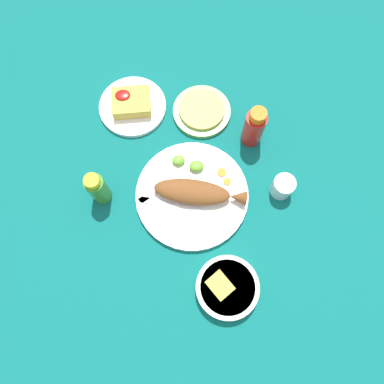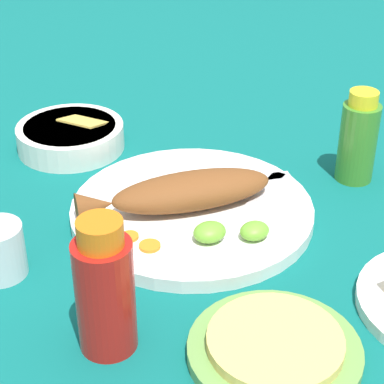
{
  "view_description": "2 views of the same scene",
  "coord_description": "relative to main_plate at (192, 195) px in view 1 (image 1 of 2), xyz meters",
  "views": [
    {
      "loc": [
        0.03,
        0.31,
        1.02
      ],
      "look_at": [
        0.0,
        0.0,
        0.04
      ],
      "focal_mm": 35.0,
      "sensor_mm": 36.0,
      "label": 1
    },
    {
      "loc": [
        -0.38,
        -0.66,
        0.5
      ],
      "look_at": [
        0.0,
        0.0,
        0.04
      ],
      "focal_mm": 65.0,
      "sensor_mm": 36.0,
      "label": 2
    }
  ],
  "objects": [
    {
      "name": "hot_sauce_bottle_green",
      "position": [
        0.25,
        -0.03,
        0.05
      ],
      "size": [
        0.05,
        0.05,
        0.13
      ],
      "color": "#3D8428",
      "rests_on": "ground_plane"
    },
    {
      "name": "ground_plane",
      "position": [
        0.0,
        0.0,
        -0.01
      ],
      "size": [
        4.0,
        4.0,
        0.0
      ],
      "primitive_type": "plane",
      "color": "#0C605B"
    },
    {
      "name": "side_plate_fries",
      "position": [
        0.15,
        -0.3,
        -0.0
      ],
      "size": [
        0.2,
        0.2,
        0.01
      ],
      "primitive_type": "cylinder",
      "color": "white",
      "rests_on": "ground_plane"
    },
    {
      "name": "hot_sauce_bottle_red",
      "position": [
        -0.19,
        -0.16,
        0.06
      ],
      "size": [
        0.06,
        0.06,
        0.15
      ],
      "color": "#B21914",
      "rests_on": "ground_plane"
    },
    {
      "name": "guacamole_bowl",
      "position": [
        -0.07,
        0.26,
        0.01
      ],
      "size": [
        0.16,
        0.16,
        0.05
      ],
      "color": "white",
      "rests_on": "ground_plane"
    },
    {
      "name": "fries_pile",
      "position": [
        0.15,
        -0.3,
        0.02
      ],
      "size": [
        0.11,
        0.09,
        0.04
      ],
      "color": "gold",
      "rests_on": "side_plate_fries"
    },
    {
      "name": "salt_cup",
      "position": [
        -0.25,
        0.01,
        0.02
      ],
      "size": [
        0.06,
        0.06,
        0.06
      ],
      "color": "silver",
      "rests_on": "ground_plane"
    },
    {
      "name": "main_plate",
      "position": [
        0.0,
        0.0,
        0.0
      ],
      "size": [
        0.32,
        0.32,
        0.02
      ],
      "primitive_type": "cylinder",
      "color": "white",
      "rests_on": "ground_plane"
    },
    {
      "name": "lime_wedge_main",
      "position": [
        -0.02,
        -0.08,
        0.02
      ],
      "size": [
        0.04,
        0.03,
        0.02
      ],
      "primitive_type": "ellipsoid",
      "color": "#6BB233",
      "rests_on": "main_plate"
    },
    {
      "name": "carrot_slice_mid",
      "position": [
        -0.09,
        -0.06,
        0.01
      ],
      "size": [
        0.03,
        0.03,
        0.0
      ],
      "primitive_type": "cylinder",
      "color": "orange",
      "rests_on": "main_plate"
    },
    {
      "name": "tortilla_stack",
      "position": [
        -0.05,
        -0.26,
        0.01
      ],
      "size": [
        0.14,
        0.14,
        0.01
      ],
      "primitive_type": "cylinder",
      "color": "#E0C666",
      "rests_on": "tortilla_plate"
    },
    {
      "name": "tortilla_plate",
      "position": [
        -0.05,
        -0.26,
        -0.0
      ],
      "size": [
        0.18,
        0.18,
        0.01
      ],
      "primitive_type": "cylinder",
      "color": "#6B9E4C",
      "rests_on": "ground_plane"
    },
    {
      "name": "carrot_slice_near",
      "position": [
        -0.1,
        -0.03,
        0.01
      ],
      "size": [
        0.02,
        0.02,
        0.0
      ],
      "primitive_type": "cylinder",
      "color": "orange",
      "rests_on": "main_plate"
    },
    {
      "name": "fried_fish",
      "position": [
        -0.01,
        0.0,
        0.03
      ],
      "size": [
        0.26,
        0.12,
        0.04
      ],
      "rotation": [
        0.0,
        0.0,
        -0.22
      ],
      "color": "brown",
      "rests_on": "main_plate"
    },
    {
      "name": "fork_far",
      "position": [
        0.08,
        -0.03,
        0.01
      ],
      "size": [
        0.17,
        0.1,
        0.0
      ],
      "rotation": [
        0.0,
        0.0,
        6.81
      ],
      "color": "silver",
      "rests_on": "main_plate"
    },
    {
      "name": "fork_near",
      "position": [
        0.08,
        0.02,
        0.01
      ],
      "size": [
        0.18,
        0.06,
        0.0
      ],
      "rotation": [
        0.0,
        0.0,
        6.02
      ],
      "color": "silver",
      "rests_on": "main_plate"
    },
    {
      "name": "lime_wedge_side",
      "position": [
        0.03,
        -0.1,
        0.02
      ],
      "size": [
        0.04,
        0.03,
        0.02
      ],
      "primitive_type": "ellipsoid",
      "color": "#6BB233",
      "rests_on": "main_plate"
    }
  ]
}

